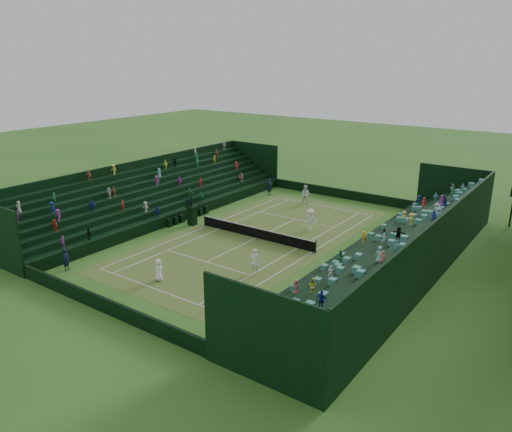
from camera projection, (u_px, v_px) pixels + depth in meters
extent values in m
plane|color=#316B22|center=(256.00, 238.00, 42.56)|extent=(160.00, 160.00, 0.00)
cube|color=#477F2A|center=(256.00, 238.00, 42.56)|extent=(12.97, 26.77, 0.01)
cube|color=black|center=(340.00, 193.00, 54.71)|extent=(17.17, 0.20, 1.00)
cube|color=black|center=(103.00, 304.00, 30.11)|extent=(17.17, 0.20, 1.00)
cube|color=black|center=(347.00, 255.00, 37.70)|extent=(0.20, 31.77, 1.00)
cube|color=black|center=(183.00, 215.00, 47.12)|extent=(0.20, 31.77, 1.00)
cube|color=black|center=(353.00, 256.00, 37.42)|extent=(0.80, 32.00, 1.00)
cube|color=black|center=(363.00, 256.00, 36.91)|extent=(0.80, 32.00, 1.45)
cube|color=black|center=(374.00, 255.00, 36.40)|extent=(0.80, 32.00, 1.90)
cube|color=black|center=(384.00, 255.00, 35.89)|extent=(0.80, 32.00, 2.35)
cube|color=black|center=(395.00, 254.00, 35.38)|extent=(0.80, 32.00, 2.80)
cube|color=black|center=(407.00, 254.00, 34.86)|extent=(0.80, 32.00, 3.25)
cube|color=black|center=(418.00, 253.00, 34.35)|extent=(0.80, 32.00, 3.70)
cube|color=black|center=(430.00, 253.00, 33.84)|extent=(0.80, 32.00, 4.15)
cube|color=black|center=(438.00, 249.00, 33.45)|extent=(0.20, 32.00, 4.90)
cube|color=black|center=(179.00, 214.00, 47.40)|extent=(0.80, 32.00, 1.00)
cube|color=black|center=(173.00, 211.00, 47.77)|extent=(0.80, 32.00, 1.45)
cube|color=black|center=(167.00, 207.00, 48.15)|extent=(0.80, 32.00, 1.90)
cube|color=black|center=(161.00, 203.00, 48.52)|extent=(0.80, 32.00, 2.35)
cube|color=black|center=(155.00, 200.00, 48.90)|extent=(0.80, 32.00, 2.80)
cube|color=black|center=(149.00, 196.00, 49.27)|extent=(0.80, 32.00, 3.25)
cube|color=black|center=(144.00, 193.00, 49.65)|extent=(0.80, 32.00, 3.70)
cube|color=black|center=(138.00, 190.00, 50.03)|extent=(0.80, 32.00, 4.15)
cube|color=black|center=(134.00, 185.00, 50.19)|extent=(0.20, 32.00, 4.90)
cylinder|color=black|center=(205.00, 220.00, 45.61)|extent=(0.10, 0.10, 1.06)
cylinder|color=black|center=(316.00, 247.00, 39.19)|extent=(0.10, 0.10, 1.06)
cube|color=black|center=(256.00, 233.00, 42.42)|extent=(11.57, 0.02, 0.86)
cube|color=white|center=(256.00, 228.00, 42.28)|extent=(11.57, 0.04, 0.07)
cylinder|color=black|center=(512.00, 211.00, 45.07)|extent=(0.16, 0.16, 3.00)
cube|color=black|center=(192.00, 216.00, 45.78)|extent=(0.66, 0.66, 1.69)
cube|color=black|center=(192.00, 207.00, 45.51)|extent=(0.85, 0.85, 0.09)
cube|color=black|center=(189.00, 203.00, 45.59)|extent=(0.08, 0.85, 0.66)
imported|color=black|center=(192.00, 202.00, 45.37)|extent=(0.36, 0.45, 0.87)
cube|color=black|center=(169.00, 223.00, 45.42)|extent=(0.45, 0.45, 0.72)
cube|color=black|center=(167.00, 218.00, 45.41)|extent=(0.05, 0.45, 0.45)
cube|color=black|center=(175.00, 221.00, 46.04)|extent=(0.45, 0.45, 0.72)
cube|color=black|center=(173.00, 215.00, 46.03)|extent=(0.05, 0.45, 0.45)
cube|color=black|center=(181.00, 218.00, 46.66)|extent=(0.45, 0.45, 0.72)
cube|color=black|center=(179.00, 213.00, 46.65)|extent=(0.05, 0.45, 0.45)
cube|color=black|center=(194.00, 214.00, 48.06)|extent=(0.45, 0.45, 0.72)
cube|color=black|center=(193.00, 209.00, 48.04)|extent=(0.05, 0.45, 0.45)
cube|color=black|center=(200.00, 212.00, 48.67)|extent=(0.45, 0.45, 0.72)
cube|color=black|center=(198.00, 207.00, 48.66)|extent=(0.05, 0.45, 0.45)
cube|color=black|center=(205.00, 210.00, 49.29)|extent=(0.45, 0.45, 0.72)
cube|color=black|center=(204.00, 205.00, 49.28)|extent=(0.05, 0.45, 0.45)
imported|color=white|center=(159.00, 270.00, 34.27)|extent=(0.82, 0.57, 1.59)
imported|color=white|center=(255.00, 261.00, 35.33)|extent=(0.82, 0.69, 1.90)
imported|color=white|center=(306.00, 195.00, 52.28)|extent=(1.06, 0.87, 2.01)
imported|color=white|center=(310.00, 219.00, 44.32)|extent=(1.47, 1.27, 1.98)
imported|color=black|center=(270.00, 187.00, 55.67)|extent=(0.54, 0.75, 1.91)
imported|color=black|center=(66.00, 260.00, 35.96)|extent=(0.58, 0.70, 1.65)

